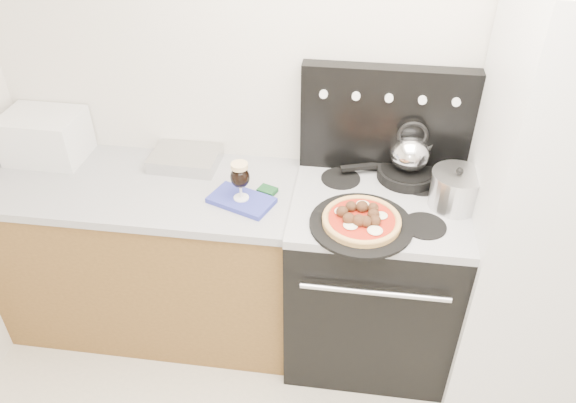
% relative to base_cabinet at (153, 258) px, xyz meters
% --- Properties ---
extents(room_shell, '(3.52, 3.01, 2.52)m').
position_rel_base_cabinet_xyz_m(room_shell, '(1.02, -0.91, 0.82)').
color(room_shell, beige).
rests_on(room_shell, ground).
extents(base_cabinet, '(1.45, 0.60, 0.86)m').
position_rel_base_cabinet_xyz_m(base_cabinet, '(0.00, 0.00, 0.00)').
color(base_cabinet, brown).
rests_on(base_cabinet, ground).
extents(countertop, '(1.48, 0.63, 0.04)m').
position_rel_base_cabinet_xyz_m(countertop, '(0.00, 0.00, 0.45)').
color(countertop, '#A2A2A7').
rests_on(countertop, base_cabinet).
extents(stove_body, '(0.76, 0.65, 0.88)m').
position_rel_base_cabinet_xyz_m(stove_body, '(1.10, -0.02, 0.01)').
color(stove_body, black).
rests_on(stove_body, ground).
extents(cooktop, '(0.76, 0.65, 0.04)m').
position_rel_base_cabinet_xyz_m(cooktop, '(1.10, -0.02, 0.47)').
color(cooktop, '#ADADB2').
rests_on(cooktop, stove_body).
extents(backguard, '(0.76, 0.08, 0.50)m').
position_rel_base_cabinet_xyz_m(backguard, '(1.10, 0.25, 0.74)').
color(backguard, black).
rests_on(backguard, cooktop).
extents(fridge, '(0.64, 0.68, 1.90)m').
position_rel_base_cabinet_xyz_m(fridge, '(1.80, -0.05, 0.52)').
color(fridge, silver).
rests_on(fridge, ground).
extents(toaster_oven, '(0.37, 0.28, 0.23)m').
position_rel_base_cabinet_xyz_m(toaster_oven, '(-0.50, 0.16, 0.58)').
color(toaster_oven, silver).
rests_on(toaster_oven, countertop).
extents(foil_sheet, '(0.33, 0.24, 0.06)m').
position_rel_base_cabinet_xyz_m(foil_sheet, '(0.18, 0.18, 0.50)').
color(foil_sheet, silver).
rests_on(foil_sheet, countertop).
extents(oven_mitt, '(0.31, 0.25, 0.02)m').
position_rel_base_cabinet_xyz_m(oven_mitt, '(0.51, -0.09, 0.48)').
color(oven_mitt, '#2D359A').
rests_on(oven_mitt, countertop).
extents(beer_glass, '(0.11, 0.11, 0.18)m').
position_rel_base_cabinet_xyz_m(beer_glass, '(0.51, -0.09, 0.58)').
color(beer_glass, black).
rests_on(beer_glass, oven_mitt).
extents(pizza_pan, '(0.53, 0.53, 0.01)m').
position_rel_base_cabinet_xyz_m(pizza_pan, '(1.03, -0.21, 0.50)').
color(pizza_pan, black).
rests_on(pizza_pan, cooktop).
extents(pizza, '(0.33, 0.33, 0.05)m').
position_rel_base_cabinet_xyz_m(pizza, '(1.03, -0.21, 0.53)').
color(pizza, '#EA9F49').
rests_on(pizza, pizza_pan).
extents(skillet, '(0.34, 0.34, 0.05)m').
position_rel_base_cabinet_xyz_m(skillet, '(1.22, 0.18, 0.51)').
color(skillet, black).
rests_on(skillet, cooktop).
extents(tea_kettle, '(0.23, 0.23, 0.20)m').
position_rel_base_cabinet_xyz_m(tea_kettle, '(1.22, 0.18, 0.64)').
color(tea_kettle, silver).
rests_on(tea_kettle, skillet).
extents(stock_pot, '(0.25, 0.25, 0.15)m').
position_rel_base_cabinet_xyz_m(stock_pot, '(1.41, -0.01, 0.57)').
color(stock_pot, silver).
rests_on(stock_pot, cooktop).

